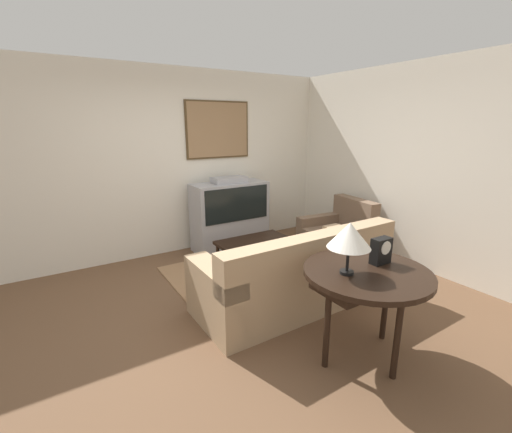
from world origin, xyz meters
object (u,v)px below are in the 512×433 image
coffee_table (255,244)px  tv (230,215)px  armchair (338,237)px  console_table (367,279)px  mantel_clock (381,251)px  couch (296,276)px  table_lamp (349,236)px

coffee_table → tv: bearing=81.8°
armchair → console_table: (-1.51, -1.79, 0.43)m
mantel_clock → couch: bearing=97.7°
couch → armchair: couch is taller
armchair → table_lamp: table_lamp is taller
armchair → coffee_table: size_ratio=1.00×
armchair → mantel_clock: (-1.31, -1.75, 0.62)m
coffee_table → table_lamp: size_ratio=2.30×
couch → armchair: bearing=-151.3°
table_lamp → coffee_table: bearing=80.0°
coffee_table → mantel_clock: bearing=-88.4°
armchair → mantel_clock: bearing=-30.2°
couch → console_table: bearing=85.0°
tv → table_lamp: table_lamp is taller
tv → couch: 1.94m
console_table → table_lamp: size_ratio=2.44×
armchair → mantel_clock: 2.27m
coffee_table → mantel_clock: 1.98m
coffee_table → console_table: console_table is taller
table_lamp → mantel_clock: 0.44m
armchair → console_table: armchair is taller
armchair → coffee_table: 1.38m
coffee_table → console_table: (-0.15, -1.96, 0.33)m
mantel_clock → armchair: bearing=53.2°
tv → mantel_clock: size_ratio=5.18×
tv → table_lamp: (-0.48, -2.86, 0.56)m
armchair → table_lamp: size_ratio=2.30×
coffee_table → table_lamp: (-0.34, -1.91, 0.71)m
coffee_table → table_lamp: 2.07m
tv → table_lamp: 2.95m
couch → armchair: 1.65m
table_lamp → console_table: bearing=-13.8°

